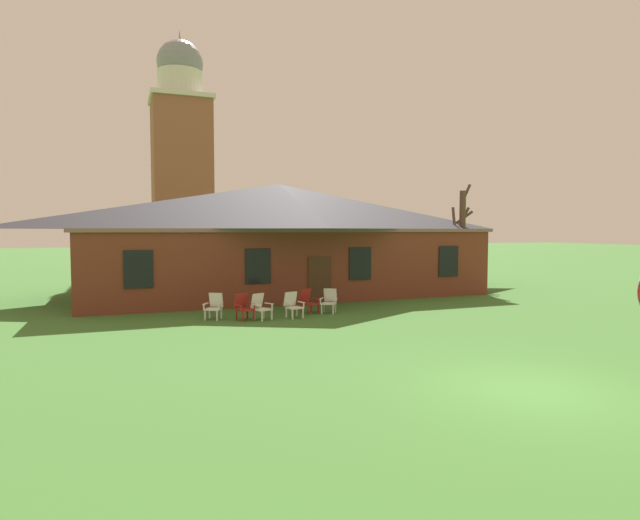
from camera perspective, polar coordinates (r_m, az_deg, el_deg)
ground_plane at (r=11.76m, az=22.28°, el=-13.18°), size 200.00×200.00×0.00m
brick_building at (r=27.55m, az=-4.59°, el=2.52°), size 19.97×10.40×5.72m
dome_tower at (r=46.88m, az=-15.03°, el=10.62°), size 5.18×5.18×20.33m
lawn_chair_by_porch at (r=19.58m, az=-11.57°, el=-4.95°), size 0.83×0.86×0.96m
lawn_chair_near_door at (r=19.19m, az=-8.46°, el=-5.08°), size 0.76×0.81×0.96m
lawn_chair_left_end at (r=19.18m, az=-6.57°, el=-5.07°), size 0.81×0.85×0.96m
lawn_chair_middle at (r=19.53m, az=-3.02°, el=-4.91°), size 0.73×0.78×0.96m
lawn_chair_right_end at (r=20.55m, az=-1.31°, el=-4.49°), size 0.78×0.83×0.96m
lawn_chair_far_side at (r=20.62m, az=1.03°, el=-4.46°), size 0.85×0.87×0.96m
bare_tree_beside_building at (r=31.14m, az=15.36°, el=2.74°), size 1.76×1.36×5.96m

